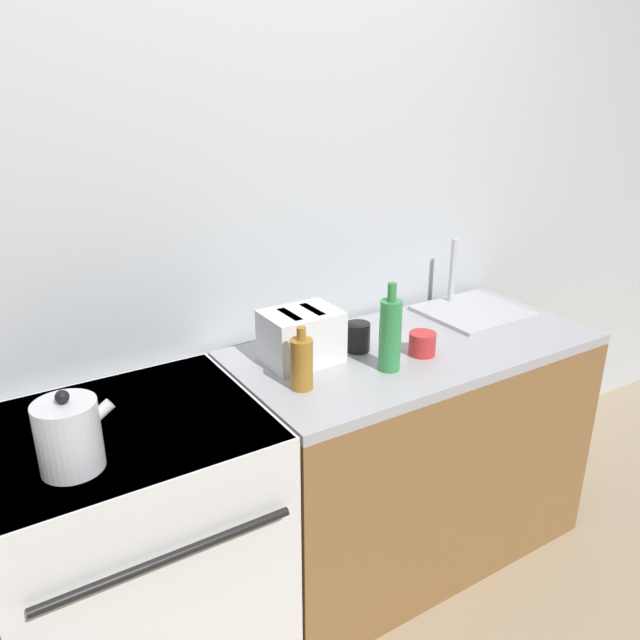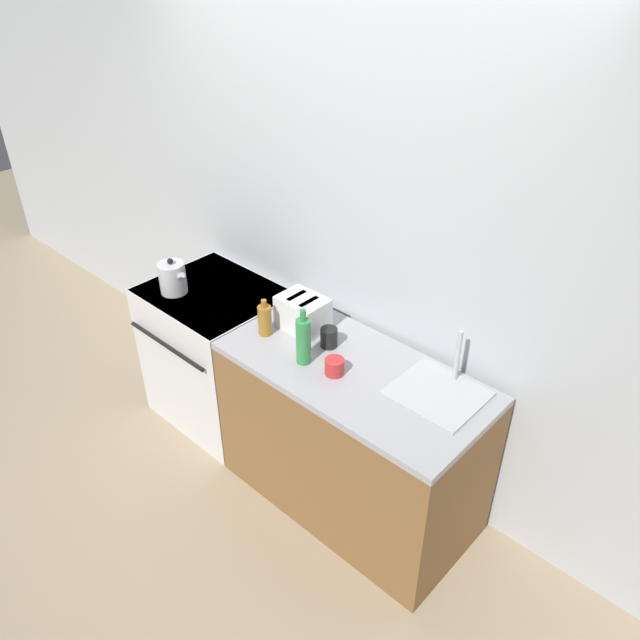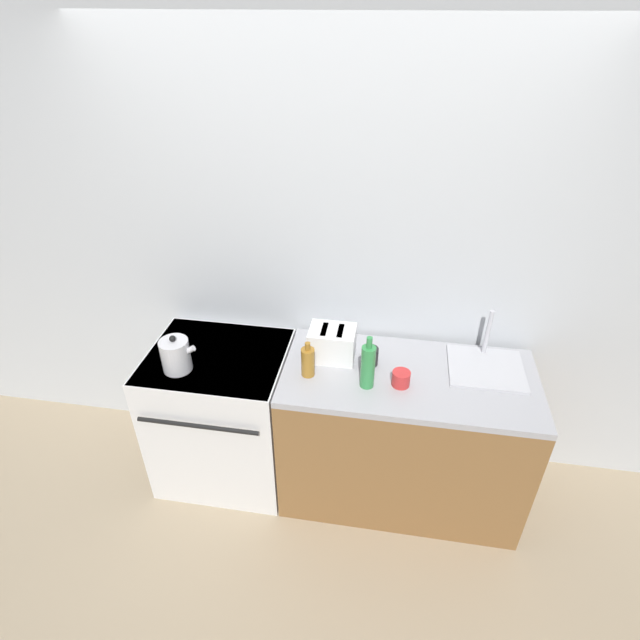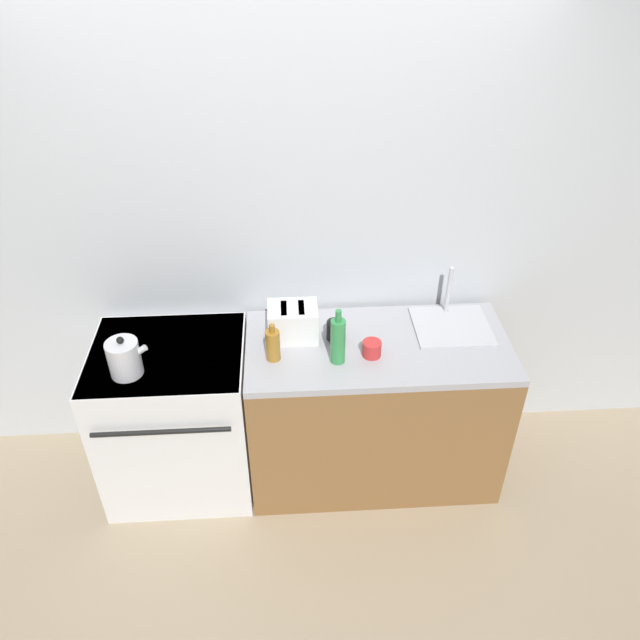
% 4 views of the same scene
% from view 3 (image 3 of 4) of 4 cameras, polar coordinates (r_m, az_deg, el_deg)
% --- Properties ---
extents(ground_plane, '(12.00, 12.00, 0.00)m').
position_cam_3_polar(ground_plane, '(3.11, -1.05, -21.97)').
color(ground_plane, tan).
extents(wall_back, '(8.00, 0.05, 2.60)m').
position_cam_3_polar(wall_back, '(2.77, 1.27, 6.33)').
color(wall_back, silver).
rests_on(wall_back, ground_plane).
extents(stove, '(0.76, 0.68, 0.89)m').
position_cam_3_polar(stove, '(3.09, -10.92, -10.39)').
color(stove, silver).
rests_on(stove, ground_plane).
extents(counter_block, '(1.33, 0.65, 0.89)m').
position_cam_3_polar(counter_block, '(2.96, 9.36, -12.85)').
color(counter_block, brown).
rests_on(counter_block, ground_plane).
extents(kettle, '(0.19, 0.15, 0.21)m').
position_cam_3_polar(kettle, '(2.71, -16.14, -3.87)').
color(kettle, silver).
rests_on(kettle, stove).
extents(toaster, '(0.25, 0.18, 0.18)m').
position_cam_3_polar(toaster, '(2.69, 1.40, -2.67)').
color(toaster, white).
rests_on(toaster, counter_block).
extents(sink_tray, '(0.39, 0.35, 0.28)m').
position_cam_3_polar(sink_tray, '(2.79, 18.45, -4.97)').
color(sink_tray, '#B7B7BC').
rests_on(sink_tray, counter_block).
extents(bottle_amber, '(0.07, 0.07, 0.20)m').
position_cam_3_polar(bottle_amber, '(2.57, -1.39, -4.76)').
color(bottle_amber, '#9E6B23').
rests_on(bottle_amber, counter_block).
extents(bottle_green, '(0.07, 0.07, 0.30)m').
position_cam_3_polar(bottle_green, '(2.49, 5.49, -5.25)').
color(bottle_green, '#338C47').
rests_on(bottle_green, counter_block).
extents(cup_red, '(0.09, 0.09, 0.08)m').
position_cam_3_polar(cup_red, '(2.57, 9.24, -6.62)').
color(cup_red, red).
rests_on(cup_red, counter_block).
extents(cup_black, '(0.09, 0.09, 0.10)m').
position_cam_3_polar(cup_black, '(2.67, 5.76, -4.13)').
color(cup_black, black).
rests_on(cup_black, counter_block).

